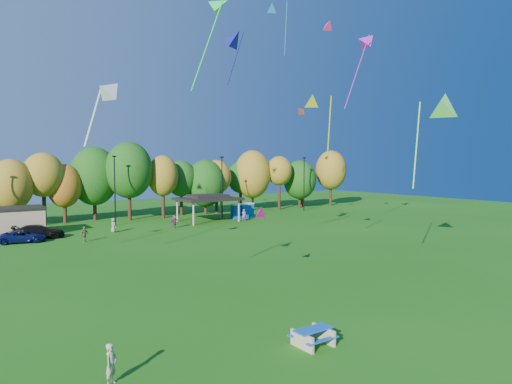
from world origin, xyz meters
TOP-DOWN VIEW (x-y plane):
  - ground at (0.00, 0.00)m, footprint 160.00×160.00m
  - tree_line at (-1.03, 45.51)m, footprint 93.57×10.55m
  - lamp_posts at (2.00, 40.00)m, footprint 64.50×0.25m
  - utility_building at (-10.00, 38.00)m, footprint 6.30×4.30m
  - pavilion at (14.00, 37.00)m, footprint 8.20×6.20m
  - porta_potties at (20.05, 37.46)m, footprint 3.75×1.65m
  - picnic_table at (-2.75, -3.85)m, footprint 1.83×1.52m
  - kite_flyer at (-11.32, -2.33)m, footprint 0.67×0.65m
  - car_c at (-9.79, 32.84)m, footprint 4.86×2.87m
  - car_d at (-7.96, 34.68)m, footprint 5.51×3.07m
  - far_person_0 at (7.41, 33.64)m, footprint 1.62×0.83m
  - far_person_1 at (-4.44, 29.64)m, footprint 1.02×0.77m
  - far_person_3 at (0.01, 34.38)m, footprint 0.75×0.95m
  - far_person_4 at (18.37, 34.57)m, footprint 0.73×0.65m
  - kite_1 at (-9.38, 3.29)m, footprint 2.25×1.60m
  - kite_3 at (16.41, 25.33)m, footprint 2.50×3.57m
  - kite_4 at (16.50, 15.84)m, footprint 1.63×1.83m
  - kite_5 at (9.50, 10.25)m, footprint 2.47×3.10m
  - kite_7 at (2.43, 11.17)m, footprint 2.22×2.92m
  - kite_8 at (20.85, 14.44)m, footprint 5.07×2.32m
  - kite_9 at (0.69, 10.32)m, footprint 3.83×3.11m
  - kite_11 at (15.06, 1.69)m, footprint 4.88×3.45m
  - kite_12 at (1.02, 5.67)m, footprint 1.33×1.32m
  - kite_15 at (22.42, 27.23)m, footprint 1.56×1.29m

SIDE VIEW (x-z plane):
  - ground at x=0.00m, z-range 0.00..0.00m
  - picnic_table at x=-2.75m, z-range 0.06..0.84m
  - car_c at x=-9.79m, z-range 0.00..1.27m
  - car_d at x=-7.96m, z-range 0.00..1.51m
  - kite_flyer at x=-11.32m, z-range 0.00..1.55m
  - far_person_1 at x=-4.44m, z-range 0.00..1.61m
  - far_person_4 at x=18.37m, z-range 0.00..1.67m
  - far_person_0 at x=7.41m, z-range 0.00..1.67m
  - far_person_3 at x=0.01m, z-range 0.00..1.71m
  - porta_potties at x=20.05m, z-range 0.01..2.19m
  - utility_building at x=-10.00m, z-range 0.01..3.26m
  - pavilion at x=14.00m, z-range 1.34..5.11m
  - lamp_posts at x=2.00m, z-range 0.36..9.45m
  - kite_12 at x=1.02m, z-range 4.47..5.53m
  - tree_line at x=-1.03m, z-range 0.34..11.49m
  - kite_1 at x=-9.38m, z-range 9.92..13.44m
  - kite_11 at x=15.06m, z-range 8.71..16.70m
  - kite_5 at x=9.50m, z-range 10.67..16.18m
  - kite_15 at x=22.42m, z-range 14.26..15.68m
  - kite_7 at x=2.43m, z-range 15.29..19.96m
  - kite_9 at x=0.69m, z-range 15.79..23.15m
  - kite_8 at x=20.85m, z-range 16.62..25.17m
  - kite_4 at x=16.50m, z-range 21.38..22.94m
  - kite_3 at x=16.41m, z-range 23.19..29.59m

